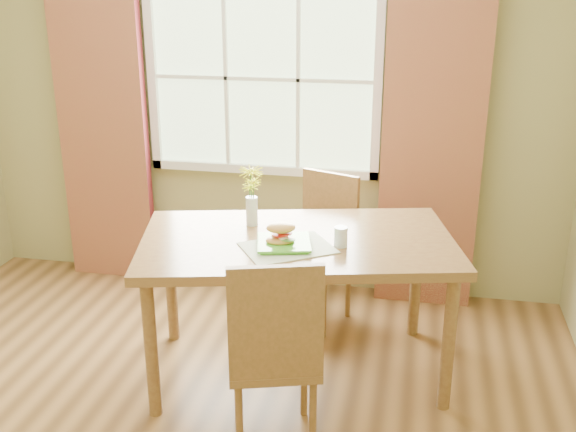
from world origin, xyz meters
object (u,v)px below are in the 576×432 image
at_px(chair_near, 274,349).
at_px(chair_far, 322,241).
at_px(dining_table, 298,253).
at_px(flower_vase, 252,190).
at_px(croissant_sandwich, 281,234).
at_px(water_glass, 341,237).

bearing_deg(chair_near, chair_far, 72.89).
distance_m(dining_table, chair_near, 0.73).
relative_size(chair_far, flower_vase, 2.83).
xyz_separation_m(dining_table, chair_far, (0.03, 0.69, -0.20)).
bearing_deg(croissant_sandwich, dining_table, 50.16).
height_order(dining_table, flower_vase, flower_vase).
height_order(croissant_sandwich, water_glass, croissant_sandwich).
height_order(croissant_sandwich, flower_vase, flower_vase).
bearing_deg(chair_near, flower_vase, 93.44).
xyz_separation_m(chair_near, croissant_sandwich, (-0.09, 0.56, 0.34)).
xyz_separation_m(dining_table, flower_vase, (-0.29, 0.15, 0.29)).
xyz_separation_m(chair_far, flower_vase, (-0.32, -0.54, 0.50)).
distance_m(dining_table, chair_far, 0.72).
relative_size(chair_near, croissant_sandwich, 5.63).
xyz_separation_m(chair_far, croissant_sandwich, (-0.09, -0.84, 0.37)).
bearing_deg(dining_table, flower_vase, 138.91).
bearing_deg(chair_far, flower_vase, -99.63).
relative_size(croissant_sandwich, flower_vase, 0.53).
bearing_deg(chair_far, chair_near, -68.95).
bearing_deg(croissant_sandwich, water_glass, -1.98).
bearing_deg(flower_vase, chair_near, -69.65).
bearing_deg(chair_near, dining_table, 75.17).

